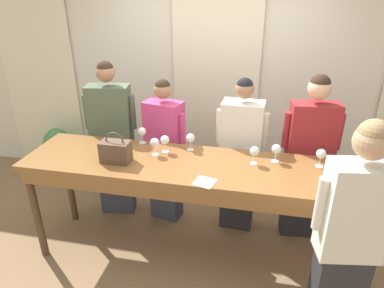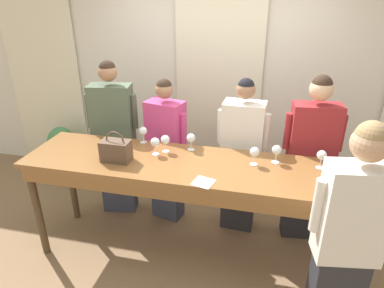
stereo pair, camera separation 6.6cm
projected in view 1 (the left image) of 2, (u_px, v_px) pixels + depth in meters
The scene contains 21 objects.
ground_plane at pixel (190, 254), 3.42m from camera, with size 18.00×18.00×0.00m, color #846647.
wall_back at pixel (216, 79), 4.19m from camera, with size 12.00×0.06×2.80m.
curtain_panel_left at pixel (39, 75), 4.60m from camera, with size 1.04×0.03×2.69m.
curtain_panel_center at pixel (215, 85), 4.15m from camera, with size 1.04×0.03×2.69m.
tasting_bar at pixel (190, 175), 3.00m from camera, with size 2.99×0.74×1.03m.
wine_bottle at pixel (368, 180), 2.52m from camera, with size 0.08×0.08×0.31m.
handbag at pixel (116, 151), 2.97m from camera, with size 0.26×0.15×0.28m.
wine_glass_front_left at pixel (190, 138), 3.17m from camera, with size 0.08×0.08×0.16m.
wine_glass_front_mid at pixel (142, 132), 3.32m from camera, with size 0.08×0.08×0.16m.
wine_glass_front_right at pixel (276, 149), 2.96m from camera, with size 0.08×0.08×0.16m.
wine_glass_center_left at pixel (255, 152), 2.92m from camera, with size 0.08×0.08×0.16m.
wine_glass_center_mid at pixel (321, 154), 2.88m from camera, with size 0.08×0.08×0.16m.
wine_glass_center_right at pixel (165, 140), 3.14m from camera, with size 0.08×0.08×0.16m.
wine_glass_back_left at pixel (155, 143), 3.08m from camera, with size 0.08×0.08×0.16m.
napkin at pixel (205, 182), 2.69m from camera, with size 0.19×0.19×0.00m.
guest_olive_jacket at pixel (113, 140), 3.74m from camera, with size 0.55×0.30×1.77m.
guest_pink_top at pixel (165, 152), 3.66m from camera, with size 0.49×0.32×1.61m.
guest_cream_sweater at pixel (240, 157), 3.51m from camera, with size 0.52×0.27×1.67m.
guest_striped_shirt at pixel (308, 159), 3.36m from camera, with size 0.56×0.27×1.73m.
host_pouring at pixel (348, 241), 2.22m from camera, with size 0.51×0.28×1.78m.
potted_plant at pixel (59, 151), 4.62m from camera, with size 0.39×0.39×0.73m.
Camera 1 is at (0.55, -2.58, 2.45)m, focal length 32.00 mm.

